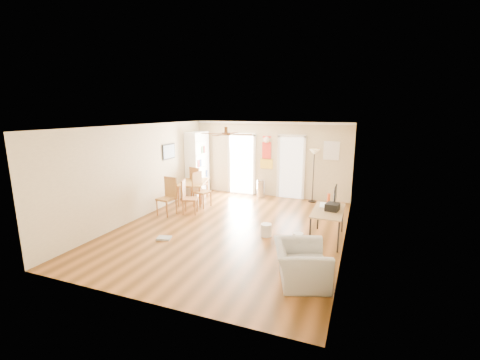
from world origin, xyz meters
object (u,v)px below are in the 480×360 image
at_px(dining_chair_right_b, 190,197).
at_px(wastebasket_a, 266,230).
at_px(dining_chair_far, 199,182).
at_px(printer, 332,207).
at_px(trash_can, 261,189).
at_px(armchair, 301,264).
at_px(dining_chair_near, 166,197).
at_px(torchiere_lamp, 313,176).
at_px(wastebasket_b, 298,239).
at_px(bookshelf, 197,163).
at_px(dining_table, 194,191).
at_px(dining_chair_right_a, 202,190).
at_px(computer_desk, 327,225).

bearing_deg(dining_chair_right_b, wastebasket_a, -126.74).
bearing_deg(dining_chair_far, dining_chair_right_b, 126.59).
bearing_deg(wastebasket_a, dining_chair_far, 141.17).
bearing_deg(printer, trash_can, 140.60).
height_order(trash_can, armchair, armchair).
height_order(dining_chair_right_b, dining_chair_near, dining_chair_near).
xyz_separation_m(trash_can, torchiere_lamp, (1.77, 0.05, 0.57)).
distance_m(torchiere_lamp, wastebasket_b, 3.72).
height_order(bookshelf, torchiere_lamp, bookshelf).
distance_m(torchiere_lamp, wastebasket_a, 3.55).
relative_size(dining_table, wastebasket_b, 5.06).
bearing_deg(armchair, dining_chair_right_a, 28.59).
height_order(dining_table, trash_can, dining_table).
height_order(dining_table, torchiere_lamp, torchiere_lamp).
relative_size(dining_chair_near, wastebasket_a, 3.53).
bearing_deg(dining_chair_right_a, armchair, -120.99).
xyz_separation_m(dining_chair_near, dining_chair_far, (-0.05, 2.05, -0.00)).
relative_size(dining_table, trash_can, 2.19).
bearing_deg(armchair, dining_chair_far, 26.05).
height_order(dining_chair_right_b, dining_chair_far, dining_chair_far).
bearing_deg(wastebasket_b, dining_chair_near, 169.48).
distance_m(dining_table, armchair, 5.79).
bearing_deg(dining_chair_near, trash_can, 64.16).
bearing_deg(computer_desk, dining_chair_far, 153.64).
height_order(dining_chair_far, computer_desk, dining_chair_far).
xyz_separation_m(dining_chair_near, printer, (4.63, -0.22, 0.27)).
height_order(bookshelf, dining_chair_far, bookshelf).
xyz_separation_m(dining_chair_far, printer, (4.68, -2.27, 0.27)).
distance_m(dining_chair_right_a, dining_chair_right_b, 0.76).
height_order(dining_chair_near, armchair, dining_chair_near).
bearing_deg(bookshelf, torchiere_lamp, -12.02).
height_order(dining_chair_right_a, dining_chair_right_b, dining_chair_right_a).
xyz_separation_m(dining_chair_near, computer_desk, (4.54, -0.22, -0.18)).
distance_m(dining_chair_far, wastebasket_a, 4.13).
bearing_deg(dining_chair_near, printer, 5.93).
xyz_separation_m(bookshelf, dining_chair_far, (0.28, -0.43, -0.58)).
xyz_separation_m(dining_table, torchiere_lamp, (3.69, 1.36, 0.54)).
xyz_separation_m(bookshelf, wastebasket_b, (4.30, -3.22, -0.98)).
bearing_deg(dining_chair_right_b, dining_chair_far, 2.23).
xyz_separation_m(wastebasket_b, armchair, (0.36, -1.60, 0.20)).
relative_size(dining_chair_far, computer_desk, 0.79).
distance_m(printer, wastebasket_a, 1.64).
distance_m(dining_table, wastebasket_a, 3.75).
xyz_separation_m(bookshelf, printer, (4.96, -2.70, -0.31)).
relative_size(dining_chair_right_a, wastebasket_a, 3.53).
xyz_separation_m(trash_can, wastebasket_a, (1.20, -3.38, -0.15)).
bearing_deg(torchiere_lamp, bookshelf, -174.10).
distance_m(trash_can, armchair, 5.70).
bearing_deg(dining_chair_right_b, dining_table, 6.76).
bearing_deg(dining_chair_far, bookshelf, -40.92).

